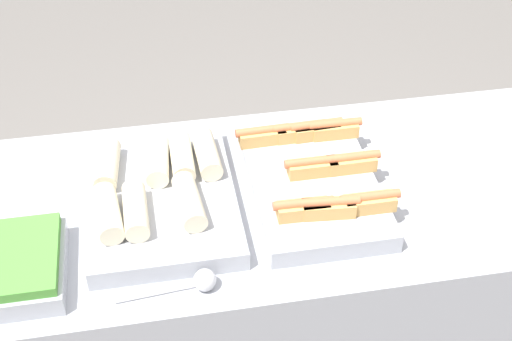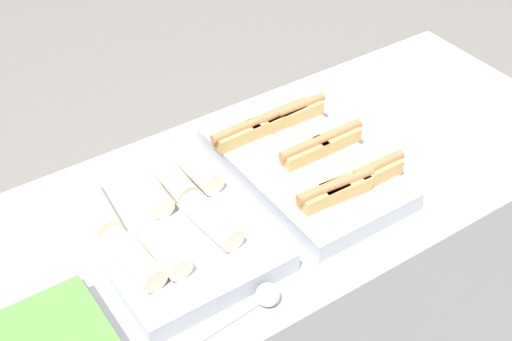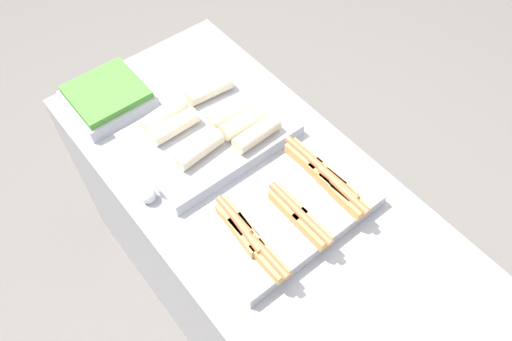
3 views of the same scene
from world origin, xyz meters
name	(u,v)px [view 2 (image 2 of 3)]	position (x,y,z in m)	size (l,w,h in m)	color
counter	(281,299)	(0.00, 0.00, 0.43)	(1.65, 0.70, 0.86)	#A8AAB2
tray_hotdogs	(305,162)	(0.06, 0.00, 0.90)	(0.34, 0.51, 0.10)	#A8AAB2
tray_wraps	(166,222)	(-0.32, 0.00, 0.90)	(0.35, 0.49, 0.11)	#A8AAB2
serving_spoon_near	(262,298)	(-0.26, -0.28, 0.88)	(0.22, 0.05, 0.05)	silver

